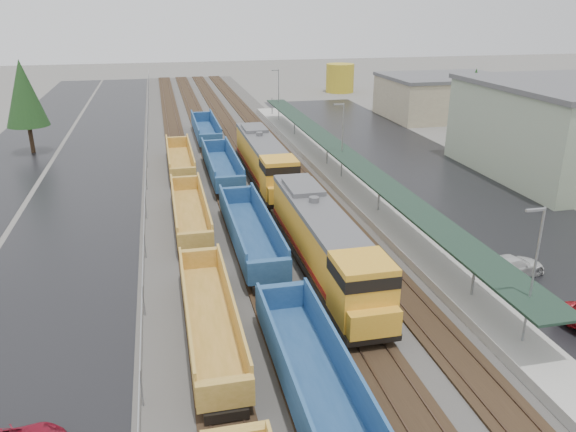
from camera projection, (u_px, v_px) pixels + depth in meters
name	position (u px, v px, depth m)	size (l,w,h in m)	color
ballast_strip	(234.00, 163.00, 63.52)	(20.00, 160.00, 0.08)	#302D2B
trackbed	(234.00, 162.00, 63.48)	(14.60, 160.00, 0.22)	black
west_parking_lot	(95.00, 171.00, 60.40)	(10.00, 160.00, 0.02)	black
east_commuter_lot	(428.00, 177.00, 58.40)	(16.00, 100.00, 0.02)	black
station_platform	(341.00, 176.00, 56.16)	(3.00, 80.00, 8.00)	#9E9B93
chainlink_fence	(146.00, 157.00, 59.56)	(0.08, 160.04, 2.02)	gray
distant_hills	(298.00, 52.00, 210.21)	(301.00, 140.00, 25.20)	#53614B
tree_west_far	(24.00, 93.00, 65.31)	(4.84, 4.84, 11.00)	#332316
tree_east	(473.00, 99.00, 65.28)	(4.40, 4.40, 10.00)	#332316
locomotive_lead	(325.00, 243.00, 36.33)	(3.02, 19.88, 4.50)	black
locomotive_trail	(264.00, 160.00, 55.47)	(3.02, 19.88, 4.50)	black
well_string_yellow	(210.00, 318.00, 30.04)	(2.54, 80.96, 2.26)	#A47E2D
well_string_blue	(275.00, 290.00, 32.84)	(2.82, 105.78, 2.50)	navy
storage_tank	(340.00, 78.00, 113.24)	(5.60, 5.60, 5.60)	#B29923
parked_car_east_c	(511.00, 266.00, 36.99)	(4.74, 1.93, 1.38)	silver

